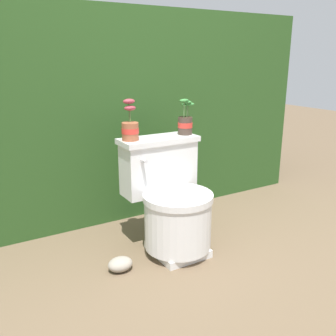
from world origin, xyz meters
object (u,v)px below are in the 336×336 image
object	(u,v)px
toilet	(171,202)
potted_plant_left	(130,127)
potted_plant_midleft	(185,122)
garden_stone	(120,264)

from	to	relation	value
toilet	potted_plant_left	distance (m)	0.48
potted_plant_midleft	potted_plant_left	bearing A→B (deg)	177.46
potted_plant_left	garden_stone	world-z (taller)	potted_plant_left
toilet	potted_plant_midleft	world-z (taller)	potted_plant_midleft
potted_plant_midleft	garden_stone	bearing A→B (deg)	-157.92
toilet	potted_plant_midleft	distance (m)	0.48
toilet	garden_stone	world-z (taller)	toilet
toilet	potted_plant_left	size ratio (longest dim) A/B	2.81
potted_plant_left	garden_stone	bearing A→B (deg)	-128.64
potted_plant_left	toilet	bearing A→B (deg)	-42.04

